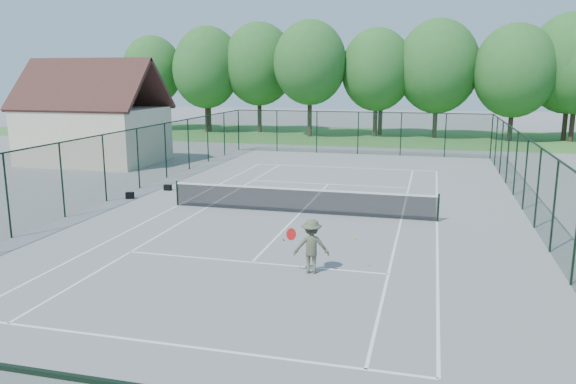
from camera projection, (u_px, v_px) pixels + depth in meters
name	position (u px, v px, depth m)	size (l,w,h in m)	color
ground	(300.00, 213.00, 23.17)	(140.00, 140.00, 0.00)	gray
grass_far	(375.00, 136.00, 51.59)	(80.00, 16.00, 0.01)	#428236
court_lines	(300.00, 213.00, 23.17)	(11.05, 23.85, 0.01)	white
tennis_net	(300.00, 200.00, 23.05)	(11.08, 0.08, 1.10)	black
fence_enclosure	(300.00, 176.00, 22.85)	(18.05, 36.05, 3.02)	#18381F
utility_building	(93.00, 114.00, 35.91)	(8.60, 6.27, 6.63)	beige
tree_line_far	(377.00, 70.00, 50.36)	(39.40, 6.40, 9.70)	#3A291E
sports_bag_a	(130.00, 195.00, 25.83)	(0.37, 0.22, 0.30)	black
sports_bag_b	(168.00, 188.00, 27.67)	(0.36, 0.22, 0.28)	black
tennis_player	(311.00, 246.00, 16.09)	(2.11, 0.83, 1.58)	#50553D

